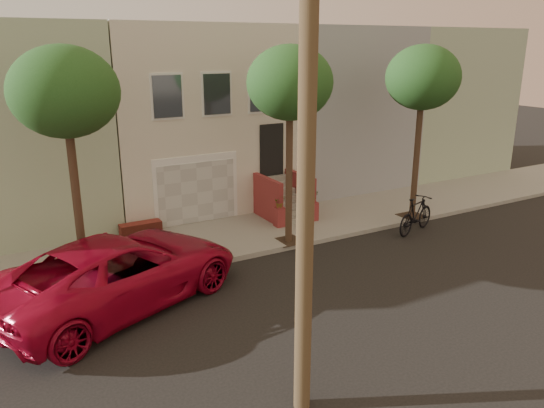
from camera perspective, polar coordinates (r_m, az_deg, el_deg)
ground at (r=14.19m, az=6.54°, el=-10.17°), size 90.00×90.00×0.00m
sidewalk at (r=18.37m, az=-3.24°, el=-3.38°), size 40.00×3.70×0.15m
house_row at (r=22.81m, az=-10.00°, el=9.62°), size 33.10×11.70×7.00m
tree_left at (r=14.25m, az=-21.46°, el=11.03°), size 2.70×2.57×6.30m
tree_mid at (r=16.49m, az=1.95°, el=12.80°), size 2.70×2.57×6.30m
tree_right at (r=19.90m, az=15.97°, el=12.88°), size 2.70×2.57×6.30m
pickup_truck at (r=14.02m, az=-16.15°, el=-6.99°), size 7.21×5.29×1.82m
motorcycle at (r=19.32m, az=15.28°, el=-1.11°), size 2.28×1.24×1.32m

